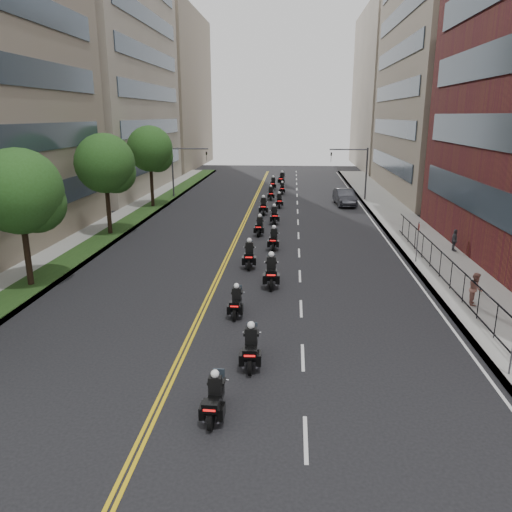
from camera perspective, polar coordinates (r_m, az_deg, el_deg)
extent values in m
plane|color=black|center=(15.45, -7.00, -19.54)|extent=(160.00, 160.00, 0.00)
cube|color=gray|center=(39.48, 17.76, 2.12)|extent=(4.00, 90.00, 0.15)
cube|color=gray|center=(41.08, -16.86, 2.71)|extent=(4.00, 90.00, 0.15)
cube|color=#183513|center=(40.78, -15.82, 2.83)|extent=(2.00, 90.00, 0.04)
cube|color=#333F4C|center=(31.88, 24.92, 4.57)|extent=(0.12, 25.80, 1.80)
cube|color=#333F4C|center=(31.45, 25.77, 11.72)|extent=(0.12, 25.80, 1.80)
cube|color=#333F4C|center=(31.53, 26.69, 18.95)|extent=(0.12, 25.80, 1.80)
cube|color=gray|center=(63.49, 22.91, 20.16)|extent=(15.00, 28.00, 30.00)
cube|color=#333F4C|center=(61.61, 14.98, 10.25)|extent=(0.12, 24.08, 1.80)
cube|color=#333F4C|center=(61.39, 15.25, 13.96)|extent=(0.12, 24.08, 1.80)
cube|color=#333F4C|center=(61.43, 15.54, 17.69)|extent=(0.12, 24.08, 1.80)
cube|color=#333F4C|center=(61.73, 15.83, 21.39)|extent=(0.12, 24.08, 1.80)
cube|color=#333F4C|center=(62.28, 16.13, 25.04)|extent=(0.12, 24.08, 1.80)
cube|color=gray|center=(92.36, 16.79, 17.72)|extent=(15.00, 28.00, 26.00)
cube|color=#333F4C|center=(34.16, -25.11, 5.21)|extent=(0.12, 25.80, 1.80)
cube|color=#333F4C|center=(33.75, -25.91, 11.88)|extent=(0.12, 25.80, 1.80)
cube|color=#333F4C|center=(33.82, -26.76, 18.62)|extent=(0.12, 25.80, 1.80)
cube|color=gray|center=(65.69, -19.36, 22.07)|extent=(16.00, 28.00, 34.00)
cube|color=#333F4C|center=(62.82, -11.35, 10.57)|extent=(0.12, 24.08, 1.80)
cube|color=#333F4C|center=(62.60, -11.55, 14.22)|extent=(0.12, 24.08, 1.80)
cube|color=#333F4C|center=(62.64, -11.76, 17.87)|extent=(0.12, 24.08, 1.80)
cube|color=#333F4C|center=(62.93, -11.98, 21.51)|extent=(0.12, 24.08, 1.80)
cube|color=#333F4C|center=(63.48, -12.20, 25.09)|extent=(0.12, 24.08, 1.80)
cube|color=gray|center=(93.74, -11.63, 18.01)|extent=(16.00, 28.00, 26.00)
cube|color=black|center=(26.73, 22.16, -1.26)|extent=(0.05, 28.00, 0.05)
cube|color=black|center=(27.12, 21.88, -3.89)|extent=(0.05, 28.00, 0.05)
cylinder|color=black|center=(28.76, -24.79, 1.28)|extent=(0.32, 0.32, 4.83)
sphere|color=#26511B|center=(28.27, -25.44, 6.70)|extent=(4.40, 4.40, 4.40)
sphere|color=#26511B|center=(28.42, -23.83, 5.51)|extent=(3.08, 3.08, 3.08)
cylinder|color=black|center=(39.41, -16.56, 5.88)|extent=(0.32, 0.32, 5.11)
sphere|color=#26511B|center=(39.05, -16.90, 10.10)|extent=(4.40, 4.40, 4.40)
sphere|color=#26511B|center=(39.29, -15.78, 9.14)|extent=(3.08, 3.08, 3.08)
cylinder|color=black|center=(50.67, -11.85, 8.44)|extent=(0.32, 0.32, 5.39)
sphere|color=#26511B|center=(50.39, -12.05, 11.91)|extent=(4.40, 4.40, 4.40)
sphere|color=#26511B|center=(50.66, -11.21, 11.10)|extent=(3.08, 3.08, 3.08)
cylinder|color=#3F3F44|center=(55.23, 12.49, 9.10)|extent=(0.18, 0.18, 5.60)
cylinder|color=#3F3F44|center=(54.76, 10.54, 11.88)|extent=(4.00, 0.14, 0.14)
imported|color=black|center=(54.65, 8.58, 11.12)|extent=(0.16, 0.20, 1.00)
cylinder|color=#3F3F44|center=(56.24, -9.49, 9.37)|extent=(0.18, 0.18, 5.60)
cylinder|color=#3F3F44|center=(55.58, -7.56, 12.06)|extent=(4.00, 0.14, 0.14)
imported|color=black|center=(55.31, -5.67, 11.27)|extent=(0.16, 0.20, 1.00)
cylinder|color=black|center=(15.40, -5.18, -18.20)|extent=(0.15, 0.62, 0.62)
cylinder|color=black|center=(16.61, -4.19, -15.43)|extent=(0.15, 0.62, 0.62)
cube|color=black|center=(15.86, -4.68, -15.99)|extent=(0.42, 1.24, 0.36)
cube|color=silver|center=(16.01, -4.63, -16.54)|extent=(0.36, 0.51, 0.27)
cube|color=black|center=(15.15, -5.23, -16.72)|extent=(0.48, 0.40, 0.29)
cube|color=red|center=(15.00, -5.37, -17.17)|extent=(0.36, 0.04, 0.06)
cube|color=black|center=(15.67, -4.69, -14.50)|extent=(0.41, 0.27, 0.56)
sphere|color=white|center=(15.49, -4.71, -13.26)|extent=(0.26, 0.26, 0.26)
cylinder|color=black|center=(18.11, -0.70, -12.44)|extent=(0.16, 0.68, 0.67)
cylinder|color=black|center=(19.52, -0.45, -10.24)|extent=(0.16, 0.68, 0.67)
cube|color=black|center=(18.69, -0.57, -10.54)|extent=(0.46, 1.35, 0.40)
cube|color=silver|center=(18.83, -0.56, -11.10)|extent=(0.39, 0.56, 0.30)
cube|color=black|center=(17.87, -0.71, -10.98)|extent=(0.53, 0.43, 0.32)
cube|color=red|center=(17.70, -0.74, -11.35)|extent=(0.40, 0.04, 0.07)
cube|color=black|center=(18.52, -0.57, -9.10)|extent=(0.44, 0.29, 0.61)
sphere|color=white|center=(18.36, -0.57, -7.91)|extent=(0.29, 0.29, 0.29)
cylinder|color=black|center=(22.51, -2.44, -6.67)|extent=(0.13, 0.61, 0.61)
cylinder|color=black|center=(23.84, -2.04, -5.35)|extent=(0.13, 0.61, 0.61)
cube|color=black|center=(23.08, -2.24, -5.41)|extent=(0.38, 1.22, 0.36)
cube|color=silver|center=(23.20, -2.23, -5.85)|extent=(0.34, 0.50, 0.27)
cube|color=black|center=(22.34, -2.46, -5.56)|extent=(0.47, 0.38, 0.29)
cube|color=red|center=(22.17, -2.52, -5.78)|extent=(0.36, 0.03, 0.06)
cube|color=black|center=(22.97, -2.24, -4.32)|extent=(0.40, 0.25, 0.56)
sphere|color=white|center=(22.85, -2.25, -3.42)|extent=(0.26, 0.26, 0.26)
cylinder|color=black|center=(26.19, 1.74, -3.20)|extent=(0.19, 0.77, 0.76)
cylinder|color=black|center=(27.89, 1.74, -2.01)|extent=(0.19, 0.77, 0.76)
cube|color=black|center=(26.94, 1.75, -1.95)|extent=(0.53, 1.53, 0.45)
cube|color=silver|center=(27.07, 1.74, -2.44)|extent=(0.45, 0.63, 0.34)
cube|color=black|center=(26.01, 1.75, -1.99)|extent=(0.60, 0.49, 0.36)
cube|color=red|center=(25.79, 1.75, -2.20)|extent=(0.45, 0.05, 0.08)
cube|color=black|center=(26.83, 1.76, -0.78)|extent=(0.50, 0.33, 0.69)
sphere|color=white|center=(26.71, 1.77, 0.19)|extent=(0.32, 0.32, 0.32)
cylinder|color=black|center=(29.54, -0.82, -1.02)|extent=(0.19, 0.73, 0.72)
cylinder|color=black|center=(31.16, -0.72, -0.11)|extent=(0.19, 0.73, 0.72)
cube|color=black|center=(30.26, -0.77, -0.01)|extent=(0.52, 1.45, 0.42)
cube|color=silver|center=(30.38, -0.76, -0.43)|extent=(0.43, 0.60, 0.32)
cube|color=black|center=(29.38, -0.82, 0.01)|extent=(0.57, 0.47, 0.34)
cube|color=red|center=(29.17, -0.83, -0.15)|extent=(0.42, 0.06, 0.07)
cube|color=black|center=(30.18, -0.77, 0.98)|extent=(0.48, 0.32, 0.66)
sphere|color=white|center=(30.08, -0.77, 1.80)|extent=(0.31, 0.31, 0.31)
cylinder|color=black|center=(33.64, 1.95, 1.04)|extent=(0.16, 0.68, 0.67)
cylinder|color=black|center=(35.17, 2.14, 1.69)|extent=(0.16, 0.68, 0.67)
cube|color=black|center=(34.34, 2.06, 1.82)|extent=(0.46, 1.35, 0.40)
cube|color=silver|center=(34.44, 2.06, 1.47)|extent=(0.39, 0.56, 0.30)
cube|color=black|center=(33.51, 1.96, 1.89)|extent=(0.53, 0.43, 0.32)
cube|color=red|center=(33.32, 1.93, 1.77)|extent=(0.40, 0.04, 0.07)
cube|color=black|center=(34.27, 2.07, 2.64)|extent=(0.44, 0.29, 0.61)
sphere|color=white|center=(34.19, 2.08, 3.32)|extent=(0.29, 0.29, 0.29)
cylinder|color=black|center=(37.69, 0.30, 2.66)|extent=(0.16, 0.67, 0.66)
cylinder|color=black|center=(39.20, 0.56, 3.17)|extent=(0.16, 0.67, 0.66)
cube|color=black|center=(38.38, 0.43, 3.32)|extent=(0.46, 1.33, 0.39)
cube|color=silver|center=(38.48, 0.44, 3.01)|extent=(0.39, 0.55, 0.29)
cube|color=black|center=(37.57, 0.30, 3.41)|extent=(0.52, 0.43, 0.31)
cube|color=red|center=(37.38, 0.27, 3.31)|extent=(0.39, 0.05, 0.07)
cube|color=black|center=(38.33, 0.44, 4.04)|extent=(0.44, 0.29, 0.60)
sphere|color=white|center=(38.25, 0.45, 4.64)|extent=(0.28, 0.28, 0.28)
cylinder|color=black|center=(41.86, 2.16, 3.99)|extent=(0.21, 0.69, 0.68)
cylinder|color=black|center=(43.42, 2.02, 4.42)|extent=(0.21, 0.69, 0.68)
cube|color=black|center=(42.58, 2.09, 4.57)|extent=(0.55, 1.38, 0.40)
cube|color=silver|center=(42.67, 2.08, 4.29)|extent=(0.43, 0.58, 0.30)
cube|color=black|center=(41.75, 2.16, 4.68)|extent=(0.56, 0.47, 0.32)
cube|color=red|center=(41.55, 2.18, 4.60)|extent=(0.40, 0.07, 0.07)
cube|color=black|center=(42.53, 2.09, 5.25)|extent=(0.47, 0.32, 0.62)
sphere|color=white|center=(42.47, 2.10, 5.81)|extent=(0.29, 0.29, 0.29)
cylinder|color=black|center=(45.73, 0.84, 5.04)|extent=(0.19, 0.73, 0.73)
cylinder|color=black|center=(47.41, 0.86, 5.43)|extent=(0.19, 0.73, 0.73)
cube|color=black|center=(46.51, 0.86, 5.60)|extent=(0.52, 1.47, 0.43)
cube|color=silver|center=(46.61, 0.85, 5.31)|extent=(0.44, 0.61, 0.32)
cube|color=black|center=(45.63, 0.85, 5.73)|extent=(0.58, 0.48, 0.34)
cube|color=red|center=(45.41, 0.84, 5.65)|extent=(0.43, 0.05, 0.07)
cube|color=black|center=(46.48, 0.86, 6.26)|extent=(0.49, 0.32, 0.66)
sphere|color=white|center=(46.41, 0.86, 6.81)|extent=(0.31, 0.31, 0.31)
cylinder|color=black|center=(49.42, 2.69, 5.79)|extent=(0.18, 0.65, 0.64)
cylinder|color=black|center=(50.91, 2.62, 6.09)|extent=(0.18, 0.65, 0.64)
cube|color=black|center=(50.12, 2.66, 6.24)|extent=(0.48, 1.30, 0.38)
cube|color=silver|center=(50.21, 2.66, 6.00)|extent=(0.39, 0.54, 0.28)
cube|color=black|center=(49.34, 2.70, 6.35)|extent=(0.52, 0.43, 0.30)
cube|color=red|center=(49.15, 2.71, 6.29)|extent=(0.38, 0.05, 0.07)
cube|color=black|center=(50.09, 2.67, 6.78)|extent=(0.43, 0.29, 0.59)
sphere|color=white|center=(50.04, 2.67, 7.23)|extent=(0.27, 0.27, 0.27)
cylinder|color=black|center=(54.08, 1.72, 6.67)|extent=(0.19, 0.66, 0.65)
cylinder|color=black|center=(55.58, 1.66, 6.92)|extent=(0.19, 0.66, 0.65)
cube|color=black|center=(54.79, 1.69, 7.07)|extent=(0.51, 1.31, 0.38)
cube|color=silver|center=(54.87, 1.69, 6.86)|extent=(0.40, 0.55, 0.29)
cube|color=black|center=(54.00, 1.73, 7.19)|extent=(0.53, 0.44, 0.30)
cube|color=red|center=(53.81, 1.73, 7.14)|extent=(0.38, 0.06, 0.07)
cube|color=black|center=(54.77, 1.69, 7.57)|extent=(0.44, 0.30, 0.59)
sphere|color=white|center=(54.72, 1.70, 7.99)|extent=(0.28, 0.28, 0.28)
cylinder|color=black|center=(58.19, 3.00, 7.29)|extent=(0.13, 0.61, 0.61)
cylinder|color=black|center=(59.62, 3.03, 7.50)|extent=(0.13, 0.61, 0.61)
cube|color=black|center=(58.87, 3.02, 7.64)|extent=(0.38, 1.22, 0.36)
cube|color=silver|center=(58.94, 3.02, 7.44)|extent=(0.34, 0.50, 0.27)
cube|color=black|center=(58.12, 3.01, 7.75)|extent=(0.47, 0.38, 0.29)
cube|color=red|center=(57.94, 3.00, 7.70)|extent=(0.36, 0.03, 0.06)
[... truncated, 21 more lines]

